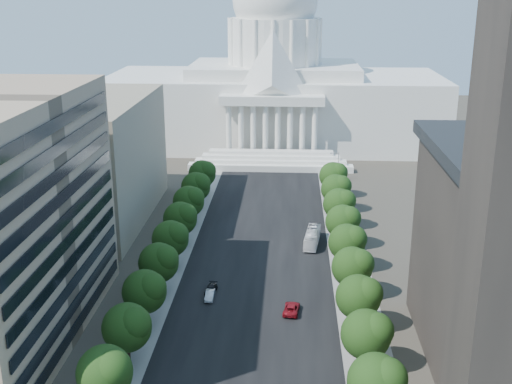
% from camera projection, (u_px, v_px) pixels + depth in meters
% --- Properties ---
extents(road_asphalt, '(30.00, 260.00, 0.01)m').
position_uv_depth(road_asphalt, '(262.00, 236.00, 149.34)').
color(road_asphalt, black).
rests_on(road_asphalt, ground).
extents(sidewalk_left, '(8.00, 260.00, 0.02)m').
position_uv_depth(sidewalk_left, '(181.00, 234.00, 150.35)').
color(sidewalk_left, gray).
rests_on(sidewalk_left, ground).
extents(sidewalk_right, '(8.00, 260.00, 0.02)m').
position_uv_depth(sidewalk_right, '(344.00, 238.00, 148.33)').
color(sidewalk_right, gray).
rests_on(sidewalk_right, ground).
extents(capitol, '(120.00, 56.00, 73.00)m').
position_uv_depth(capitol, '(274.00, 89.00, 233.47)').
color(capitol, white).
rests_on(capitol, ground).
extents(office_block_left_far, '(38.00, 52.00, 30.00)m').
position_uv_depth(office_block_left_far, '(68.00, 160.00, 156.83)').
color(office_block_left_far, gray).
rests_on(office_block_left_far, ground).
extents(tree_l_b, '(7.79, 7.60, 9.97)m').
position_uv_depth(tree_l_b, '(107.00, 372.00, 85.37)').
color(tree_l_b, '#33261C').
rests_on(tree_l_b, ground).
extents(tree_l_c, '(7.79, 7.60, 9.97)m').
position_uv_depth(tree_l_c, '(129.00, 326.00, 96.78)').
color(tree_l_c, '#33261C').
rests_on(tree_l_c, ground).
extents(tree_l_d, '(7.79, 7.60, 9.97)m').
position_uv_depth(tree_l_d, '(146.00, 291.00, 108.19)').
color(tree_l_d, '#33261C').
rests_on(tree_l_d, ground).
extents(tree_l_e, '(7.79, 7.60, 9.97)m').
position_uv_depth(tree_l_e, '(160.00, 262.00, 119.60)').
color(tree_l_e, '#33261C').
rests_on(tree_l_e, ground).
extents(tree_l_f, '(7.79, 7.60, 9.97)m').
position_uv_depth(tree_l_f, '(172.00, 238.00, 131.01)').
color(tree_l_f, '#33261C').
rests_on(tree_l_f, ground).
extents(tree_l_g, '(7.79, 7.60, 9.97)m').
position_uv_depth(tree_l_g, '(181.00, 218.00, 142.42)').
color(tree_l_g, '#33261C').
rests_on(tree_l_g, ground).
extents(tree_l_h, '(7.79, 7.60, 9.97)m').
position_uv_depth(tree_l_h, '(190.00, 201.00, 153.83)').
color(tree_l_h, '#33261C').
rests_on(tree_l_h, ground).
extents(tree_l_i, '(7.79, 7.60, 9.97)m').
position_uv_depth(tree_l_i, '(197.00, 186.00, 165.24)').
color(tree_l_i, '#33261C').
rests_on(tree_l_i, ground).
extents(tree_l_j, '(7.79, 7.60, 9.97)m').
position_uv_depth(tree_l_j, '(203.00, 173.00, 176.65)').
color(tree_l_j, '#33261C').
rests_on(tree_l_j, ground).
extents(tree_r_b, '(7.79, 7.60, 9.97)m').
position_uv_depth(tree_r_b, '(379.00, 381.00, 83.46)').
color(tree_r_b, '#33261C').
rests_on(tree_r_b, ground).
extents(tree_r_c, '(7.79, 7.60, 9.97)m').
position_uv_depth(tree_r_c, '(369.00, 333.00, 94.87)').
color(tree_r_c, '#33261C').
rests_on(tree_r_c, ground).
extents(tree_r_d, '(7.79, 7.60, 9.97)m').
position_uv_depth(tree_r_d, '(360.00, 296.00, 106.28)').
color(tree_r_d, '#33261C').
rests_on(tree_r_d, ground).
extents(tree_r_e, '(7.79, 7.60, 9.97)m').
position_uv_depth(tree_r_e, '(354.00, 266.00, 117.69)').
color(tree_r_e, '#33261C').
rests_on(tree_r_e, ground).
extents(tree_r_f, '(7.79, 7.60, 9.97)m').
position_uv_depth(tree_r_f, '(349.00, 241.00, 129.10)').
color(tree_r_f, '#33261C').
rests_on(tree_r_f, ground).
extents(tree_r_g, '(7.79, 7.60, 9.97)m').
position_uv_depth(tree_r_g, '(344.00, 221.00, 140.51)').
color(tree_r_g, '#33261C').
rests_on(tree_r_g, ground).
extents(tree_r_h, '(7.79, 7.60, 9.97)m').
position_uv_depth(tree_r_h, '(340.00, 203.00, 151.92)').
color(tree_r_h, '#33261C').
rests_on(tree_r_h, ground).
extents(tree_r_i, '(7.79, 7.60, 9.97)m').
position_uv_depth(tree_r_i, '(337.00, 188.00, 163.33)').
color(tree_r_i, '#33261C').
rests_on(tree_r_i, ground).
extents(tree_r_j, '(7.79, 7.60, 9.97)m').
position_uv_depth(tree_r_j, '(334.00, 175.00, 174.74)').
color(tree_r_j, '#33261C').
rests_on(tree_r_j, ground).
extents(streetlight_b, '(2.61, 0.44, 9.00)m').
position_uv_depth(streetlight_b, '(380.00, 340.00, 94.21)').
color(streetlight_b, gray).
rests_on(streetlight_b, ground).
extents(streetlight_c, '(2.61, 0.44, 9.00)m').
position_uv_depth(streetlight_c, '(362.00, 269.00, 117.98)').
color(streetlight_c, gray).
rests_on(streetlight_c, ground).
extents(streetlight_d, '(2.61, 0.44, 9.00)m').
position_uv_depth(streetlight_d, '(351.00, 222.00, 141.75)').
color(streetlight_d, gray).
rests_on(streetlight_d, ground).
extents(streetlight_e, '(2.61, 0.44, 9.00)m').
position_uv_depth(streetlight_e, '(343.00, 188.00, 165.53)').
color(streetlight_e, gray).
rests_on(streetlight_e, ground).
extents(streetlight_f, '(2.61, 0.44, 9.00)m').
position_uv_depth(streetlight_f, '(336.00, 163.00, 189.30)').
color(streetlight_f, gray).
rests_on(streetlight_f, ground).
extents(car_silver, '(1.57, 4.49, 1.48)m').
position_uv_depth(car_silver, '(210.00, 295.00, 119.10)').
color(car_silver, '#B8BAC1').
rests_on(car_silver, ground).
extents(car_red, '(3.27, 5.94, 1.57)m').
position_uv_depth(car_red, '(291.00, 309.00, 114.00)').
color(car_red, maroon).
rests_on(car_red, ground).
extents(car_dark_b, '(2.30, 4.82, 1.36)m').
position_uv_depth(car_dark_b, '(211.00, 290.00, 121.41)').
color(car_dark_b, black).
rests_on(car_dark_b, ground).
extents(city_bus, '(4.24, 11.98, 3.26)m').
position_uv_depth(city_bus, '(312.00, 237.00, 144.16)').
color(city_bus, silver).
rests_on(city_bus, ground).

